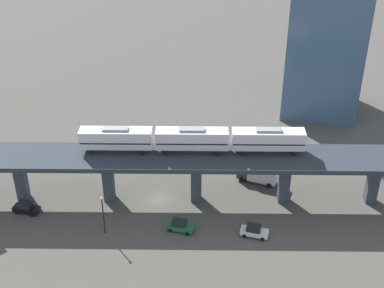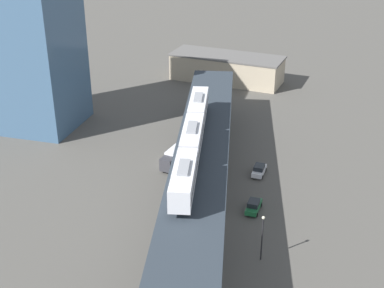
{
  "view_description": "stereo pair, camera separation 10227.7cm",
  "coord_description": "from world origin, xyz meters",
  "px_view_note": "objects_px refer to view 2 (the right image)",
  "views": [
    {
      "loc": [
        72.53,
        20.67,
        55.47
      ],
      "look_at": [
        -2.45,
        5.41,
        10.33
      ],
      "focal_mm": 50.0,
      "sensor_mm": 36.0,
      "label": 1
    },
    {
      "loc": [
        17.19,
        -64.8,
        45.79
      ],
      "look_at": [
        -2.45,
        5.41,
        10.33
      ],
      "focal_mm": 50.0,
      "sensor_mm": 36.0,
      "label": 2
    }
  ],
  "objects_px": {
    "street_car_green": "(254,206)",
    "street_lamp": "(262,234)",
    "subway_train": "(192,138)",
    "warehouse_building": "(227,68)",
    "delivery_truck": "(175,157)",
    "office_tower": "(32,41)",
    "street_car_white": "(259,170)"
  },
  "relations": [
    {
      "from": "delivery_truck",
      "to": "office_tower",
      "type": "distance_m",
      "value": 37.98
    },
    {
      "from": "subway_train",
      "to": "warehouse_building",
      "type": "xyz_separation_m",
      "value": [
        -7.29,
        59.16,
        -7.96
      ]
    },
    {
      "from": "warehouse_building",
      "to": "office_tower",
      "type": "relative_size",
      "value": 0.82
    },
    {
      "from": "subway_train",
      "to": "street_lamp",
      "type": "relative_size",
      "value": 5.34
    },
    {
      "from": "street_car_green",
      "to": "warehouse_building",
      "type": "xyz_separation_m",
      "value": [
        -17.22,
        59.12,
        2.47
      ]
    },
    {
      "from": "street_car_green",
      "to": "street_lamp",
      "type": "bearing_deg",
      "value": -75.59
    },
    {
      "from": "subway_train",
      "to": "street_car_white",
      "type": "height_order",
      "value": "subway_train"
    },
    {
      "from": "street_car_green",
      "to": "street_lamp",
      "type": "relative_size",
      "value": 0.65
    },
    {
      "from": "street_lamp",
      "to": "delivery_truck",
      "type": "bearing_deg",
      "value": 130.5
    },
    {
      "from": "street_lamp",
      "to": "warehouse_building",
      "type": "relative_size",
      "value": 0.23
    },
    {
      "from": "street_car_white",
      "to": "street_car_green",
      "type": "height_order",
      "value": "same"
    },
    {
      "from": "street_lamp",
      "to": "street_car_white",
      "type": "bearing_deg",
      "value": 99.75
    },
    {
      "from": "street_lamp",
      "to": "warehouse_building",
      "type": "distance_m",
      "value": 73.51
    },
    {
      "from": "warehouse_building",
      "to": "office_tower",
      "type": "height_order",
      "value": "office_tower"
    },
    {
      "from": "street_car_white",
      "to": "warehouse_building",
      "type": "height_order",
      "value": "warehouse_building"
    },
    {
      "from": "subway_train",
      "to": "warehouse_building",
      "type": "bearing_deg",
      "value": 97.03
    },
    {
      "from": "street_car_green",
      "to": "office_tower",
      "type": "bearing_deg",
      "value": 156.38
    },
    {
      "from": "street_car_white",
      "to": "street_car_green",
      "type": "bearing_deg",
      "value": -84.94
    },
    {
      "from": "subway_train",
      "to": "warehouse_building",
      "type": "relative_size",
      "value": 1.25
    },
    {
      "from": "street_car_white",
      "to": "street_lamp",
      "type": "height_order",
      "value": "street_lamp"
    },
    {
      "from": "subway_train",
      "to": "street_car_white",
      "type": "relative_size",
      "value": 8.22
    },
    {
      "from": "street_car_white",
      "to": "warehouse_building",
      "type": "distance_m",
      "value": 50.08
    },
    {
      "from": "street_car_green",
      "to": "street_car_white",
      "type": "bearing_deg",
      "value": 95.06
    },
    {
      "from": "street_car_white",
      "to": "warehouse_building",
      "type": "relative_size",
      "value": 0.15
    },
    {
      "from": "subway_train",
      "to": "street_lamp",
      "type": "bearing_deg",
      "value": -41.76
    },
    {
      "from": "street_car_green",
      "to": "delivery_truck",
      "type": "xyz_separation_m",
      "value": [
        -16.21,
        10.9,
        0.82
      ]
    },
    {
      "from": "warehouse_building",
      "to": "office_tower",
      "type": "distance_m",
      "value": 51.38
    },
    {
      "from": "subway_train",
      "to": "delivery_truck",
      "type": "bearing_deg",
      "value": 119.87
    },
    {
      "from": "street_car_white",
      "to": "delivery_truck",
      "type": "bearing_deg",
      "value": -176.64
    },
    {
      "from": "warehouse_building",
      "to": "subway_train",
      "type": "bearing_deg",
      "value": -82.97
    },
    {
      "from": "subway_train",
      "to": "street_car_green",
      "type": "relative_size",
      "value": 8.23
    },
    {
      "from": "street_car_green",
      "to": "warehouse_building",
      "type": "relative_size",
      "value": 0.15
    }
  ]
}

